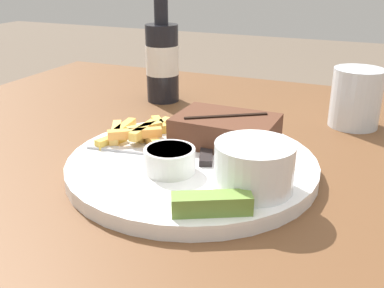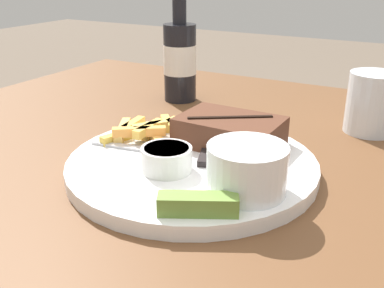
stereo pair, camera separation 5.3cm
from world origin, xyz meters
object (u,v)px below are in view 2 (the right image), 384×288
object	(u,v)px
dipping_sauce_cup	(167,158)
drinking_glass	(373,103)
pickle_spear	(198,204)
fork_utensil	(133,148)
dinner_plate	(192,165)
beer_bottle	(180,57)
steak_portion	(230,131)
coleslaw_cup	(247,166)
knife_utensil	(210,145)

from	to	relation	value
dipping_sauce_cup	drinking_glass	distance (m)	0.36
pickle_spear	fork_utensil	xyz separation A→B (m)	(-0.15, 0.10, -0.01)
dipping_sauce_cup	fork_utensil	bearing A→B (deg)	155.94
dinner_plate	fork_utensil	xyz separation A→B (m)	(-0.08, -0.01, 0.01)
dinner_plate	dipping_sauce_cup	xyz separation A→B (m)	(-0.01, -0.04, 0.03)
dinner_plate	beer_bottle	distance (m)	0.33
steak_portion	drinking_glass	xyz separation A→B (m)	(0.15, 0.20, 0.01)
dinner_plate	coleslaw_cup	distance (m)	0.11
knife_utensil	drinking_glass	xyz separation A→B (m)	(0.17, 0.22, 0.03)
pickle_spear	drinking_glass	bearing A→B (deg)	74.48
pickle_spear	coleslaw_cup	bearing A→B (deg)	70.32
coleslaw_cup	drinking_glass	distance (m)	0.32
dinner_plate	steak_portion	world-z (taller)	steak_portion
dinner_plate	drinking_glass	world-z (taller)	drinking_glass
dinner_plate	knife_utensil	size ratio (longest dim) A/B	1.96
coleslaw_cup	pickle_spear	bearing A→B (deg)	-109.68
pickle_spear	beer_bottle	world-z (taller)	beer_bottle
dinner_plate	fork_utensil	size ratio (longest dim) A/B	2.35
pickle_spear	beer_bottle	xyz separation A→B (m)	(-0.25, 0.38, 0.05)
pickle_spear	dipping_sauce_cup	bearing A→B (deg)	138.88
pickle_spear	drinking_glass	world-z (taller)	drinking_glass
coleslaw_cup	drinking_glass	world-z (taller)	drinking_glass
steak_portion	dipping_sauce_cup	distance (m)	0.12
coleslaw_cup	knife_utensil	xyz separation A→B (m)	(-0.09, 0.09, -0.03)
fork_utensil	knife_utensil	world-z (taller)	knife_utensil
fork_utensil	drinking_glass	world-z (taller)	drinking_glass
steak_portion	knife_utensil	size ratio (longest dim) A/B	0.85
steak_portion	drinking_glass	size ratio (longest dim) A/B	1.45
pickle_spear	fork_utensil	world-z (taller)	pickle_spear
fork_utensil	knife_utensil	xyz separation A→B (m)	(0.09, 0.06, 0.00)
steak_portion	drinking_glass	world-z (taller)	drinking_glass
steak_portion	fork_utensil	size ratio (longest dim) A/B	1.02
fork_utensil	knife_utensil	distance (m)	0.10
steak_portion	pickle_spear	size ratio (longest dim) A/B	1.69
coleslaw_cup	drinking_glass	xyz separation A→B (m)	(0.08, 0.31, -0.00)
coleslaw_cup	knife_utensil	world-z (taller)	coleslaw_cup
coleslaw_cup	knife_utensil	distance (m)	0.13
steak_portion	drinking_glass	distance (m)	0.25
steak_portion	drinking_glass	bearing A→B (deg)	52.12
steak_portion	beer_bottle	distance (m)	0.29
coleslaw_cup	beer_bottle	distance (m)	0.42
steak_portion	beer_bottle	world-z (taller)	beer_bottle
coleslaw_cup	dinner_plate	bearing A→B (deg)	153.03
dipping_sauce_cup	beer_bottle	distance (m)	0.36
beer_bottle	drinking_glass	world-z (taller)	beer_bottle
dinner_plate	knife_utensil	distance (m)	0.05
knife_utensil	drinking_glass	bearing A→B (deg)	-57.75
pickle_spear	dinner_plate	bearing A→B (deg)	121.52
steak_portion	dipping_sauce_cup	xyz separation A→B (m)	(-0.03, -0.11, -0.00)
steak_portion	fork_utensil	world-z (taller)	steak_portion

